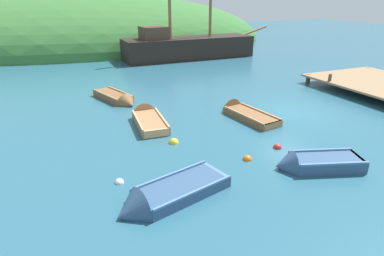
% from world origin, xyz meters
% --- Properties ---
extents(ground_plane, '(120.00, 120.00, 0.00)m').
position_xyz_m(ground_plane, '(0.00, 0.00, 0.00)').
color(ground_plane, '#285B70').
extents(shore_hill, '(44.60, 24.85, 11.97)m').
position_xyz_m(shore_hill, '(-5.30, 30.43, 0.00)').
color(shore_hill, '#387033').
rests_on(shore_hill, ground).
extents(sailing_ship, '(15.27, 3.69, 13.29)m').
position_xyz_m(sailing_ship, '(1.08, 16.53, 0.80)').
color(sailing_ship, black).
rests_on(sailing_ship, ground).
extents(rowboat_outer_right, '(3.70, 2.08, 1.22)m').
position_xyz_m(rowboat_outer_right, '(-8.52, -4.81, 0.11)').
color(rowboat_outer_right, '#335175').
rests_on(rowboat_outer_right, ground).
extents(rowboat_far, '(1.63, 3.77, 1.10)m').
position_xyz_m(rowboat_far, '(-2.62, 0.46, 0.09)').
color(rowboat_far, brown).
rests_on(rowboat_far, ground).
extents(rowboat_near_dock, '(3.14, 1.96, 1.04)m').
position_xyz_m(rowboat_near_dock, '(-3.21, -5.05, 0.15)').
color(rowboat_near_dock, '#335175').
rests_on(rowboat_near_dock, ground).
extents(rowboat_outer_left, '(2.13, 3.68, 1.03)m').
position_xyz_m(rowboat_outer_left, '(-7.88, 5.30, 0.11)').
color(rowboat_outer_left, brown).
rests_on(rowboat_outer_left, ground).
extents(rowboat_center, '(1.40, 3.44, 1.13)m').
position_xyz_m(rowboat_center, '(-7.24, 1.44, 0.12)').
color(rowboat_center, '#9E7047').
rests_on(rowboat_center, ground).
extents(buoy_white, '(0.29, 0.29, 0.29)m').
position_xyz_m(buoy_white, '(-9.53, -3.33, 0.00)').
color(buoy_white, white).
rests_on(buoy_white, ground).
extents(buoy_yellow, '(0.40, 0.40, 0.40)m').
position_xyz_m(buoy_yellow, '(-6.91, -1.21, 0.00)').
color(buoy_yellow, yellow).
rests_on(buoy_yellow, ground).
extents(buoy_red, '(0.33, 0.33, 0.33)m').
position_xyz_m(buoy_red, '(-3.33, -3.25, 0.00)').
color(buoy_red, red).
rests_on(buoy_red, ground).
extents(buoy_orange, '(0.33, 0.33, 0.33)m').
position_xyz_m(buoy_orange, '(-4.95, -3.61, 0.00)').
color(buoy_orange, orange).
rests_on(buoy_orange, ground).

